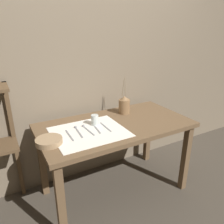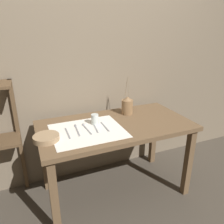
{
  "view_description": "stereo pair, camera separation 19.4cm",
  "coord_description": "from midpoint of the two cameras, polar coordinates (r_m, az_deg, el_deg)",
  "views": [
    {
      "loc": [
        -0.91,
        -1.58,
        1.57
      ],
      "look_at": [
        -0.03,
        0.0,
        0.87
      ],
      "focal_mm": 35.0,
      "sensor_mm": 36.0,
      "label": 1
    },
    {
      "loc": [
        -0.74,
        -1.67,
        1.57
      ],
      "look_at": [
        -0.03,
        0.0,
        0.87
      ],
      "focal_mm": 35.0,
      "sensor_mm": 36.0,
      "label": 2
    }
  ],
  "objects": [
    {
      "name": "fork_inner",
      "position": [
        1.83,
        -14.08,
        -5.99
      ],
      "size": [
        0.02,
        0.21,
        0.0
      ],
      "color": "gray",
      "rests_on": "wooden_table"
    },
    {
      "name": "fork_outer",
      "position": [
        1.91,
        -7.02,
        -4.32
      ],
      "size": [
        0.04,
        0.21,
        0.0
      ],
      "color": "gray",
      "rests_on": "wooden_table"
    },
    {
      "name": "linen_cloth",
      "position": [
        1.86,
        -8.96,
        -5.21
      ],
      "size": [
        0.6,
        0.51,
        0.0
      ],
      "color": "white",
      "rests_on": "wooden_table"
    },
    {
      "name": "wooden_table",
      "position": [
        2.04,
        -1.89,
        -5.55
      ],
      "size": [
        1.39,
        0.73,
        0.75
      ],
      "color": "brown",
      "rests_on": "ground_plane"
    },
    {
      "name": "ground_plane",
      "position": [
        2.4,
        -1.7,
        -19.67
      ],
      "size": [
        12.0,
        12.0,
        0.0
      ],
      "primitive_type": "plane",
      "color": "#473F35"
    },
    {
      "name": "spoon_inner",
      "position": [
        1.92,
        -9.85,
        -4.17
      ],
      "size": [
        0.03,
        0.22,
        0.02
      ],
      "color": "gray",
      "rests_on": "wooden_table"
    },
    {
      "name": "glass_tumbler_near",
      "position": [
        1.96,
        -7.34,
        -2.13
      ],
      "size": [
        0.07,
        0.07,
        0.09
      ],
      "color": "silver",
      "rests_on": "wooden_table"
    },
    {
      "name": "spoon_outer",
      "position": [
        1.91,
        -12.06,
        -4.51
      ],
      "size": [
        0.03,
        0.22,
        0.02
      ],
      "color": "gray",
      "rests_on": "wooden_table"
    },
    {
      "name": "wooden_bowl",
      "position": [
        1.75,
        -19.25,
        -7.31
      ],
      "size": [
        0.2,
        0.2,
        0.04
      ],
      "color": "#9E7F5B",
      "rests_on": "wooden_table"
    },
    {
      "name": "stone_wall_back",
      "position": [
        2.29,
        -7.64,
        11.62
      ],
      "size": [
        7.0,
        0.06,
        2.4
      ],
      "color": "#7A6B56",
      "rests_on": "ground_plane"
    },
    {
      "name": "knife_center",
      "position": [
        1.93,
        -4.6,
        -3.95
      ],
      "size": [
        0.02,
        0.21,
        0.0
      ],
      "color": "gray",
      "rests_on": "wooden_table"
    },
    {
      "name": "pitcher_with_flowers",
      "position": [
        2.21,
        0.72,
        1.71
      ],
      "size": [
        0.11,
        0.11,
        0.39
      ],
      "color": "olive",
      "rests_on": "wooden_table"
    }
  ]
}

